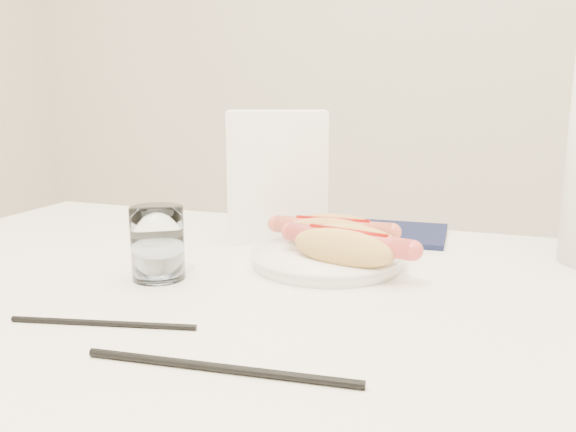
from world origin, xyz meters
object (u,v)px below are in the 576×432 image
(hotdog_left, at_px, (333,233))
(hotdog_right, at_px, (348,246))
(plate, at_px, (327,260))
(napkin_box, at_px, (277,176))
(water_glass, at_px, (158,243))
(table, at_px, (250,335))

(hotdog_left, distance_m, hotdog_right, 0.08)
(plate, relative_size, napkin_box, 0.99)
(hotdog_right, height_order, napkin_box, napkin_box)
(hotdog_left, height_order, napkin_box, napkin_box)
(hotdog_left, bearing_deg, hotdog_right, -62.12)
(water_glass, bearing_deg, table, 0.51)
(plate, bearing_deg, hotdog_right, -42.59)
(table, xyz_separation_m, hotdog_left, (0.06, 0.16, 0.10))
(plate, bearing_deg, napkin_box, 134.93)
(hotdog_left, relative_size, water_glass, 1.82)
(plate, distance_m, napkin_box, 0.19)
(hotdog_left, xyz_separation_m, water_glass, (-0.18, -0.16, 0.01))
(plate, bearing_deg, water_glass, -145.75)
(table, height_order, plate, plate)
(table, relative_size, water_glass, 12.90)
(table, height_order, hotdog_left, hotdog_left)
(plate, xyz_separation_m, water_glass, (-0.19, -0.13, 0.04))
(hotdog_left, distance_m, napkin_box, 0.16)
(table, relative_size, hotdog_right, 6.77)
(table, xyz_separation_m, napkin_box, (-0.06, 0.24, 0.16))
(hotdog_left, bearing_deg, plate, -87.30)
(plate, height_order, hotdog_right, hotdog_right)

